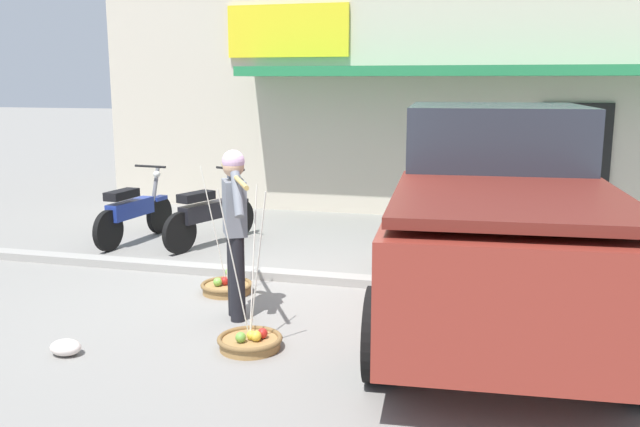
{
  "coord_description": "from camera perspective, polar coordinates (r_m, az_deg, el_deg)",
  "views": [
    {
      "loc": [
        2.24,
        -6.8,
        2.35
      ],
      "look_at": [
        0.28,
        0.6,
        0.85
      ],
      "focal_mm": 38.16,
      "sensor_mm": 36.0,
      "label": 1
    }
  ],
  "objects": [
    {
      "name": "motorcycle_second_in_row",
      "position": [
        9.9,
        -9.3,
        -0.09
      ],
      "size": [
        0.75,
        1.74,
        1.09
      ],
      "color": "black",
      "rests_on": "ground"
    },
    {
      "name": "fruit_basket_left_side",
      "position": [
        7.76,
        -7.83,
        -6.02
      ],
      "size": [
        0.58,
        0.58,
        1.45
      ],
      "color": "#9E7542",
      "rests_on": "ground"
    },
    {
      "name": "fruit_vendor",
      "position": [
        6.72,
        -7.16,
        -0.78
      ],
      "size": [
        0.87,
        1.49,
        1.7
      ],
      "color": "black",
      "rests_on": "ground"
    },
    {
      "name": "fruit_basket_right_side",
      "position": [
        6.18,
        -5.88,
        -10.55
      ],
      "size": [
        0.58,
        0.58,
        1.45
      ],
      "color": "#9E7542",
      "rests_on": "ground"
    },
    {
      "name": "wooden_crate",
      "position": [
        8.9,
        10.77,
        -3.36
      ],
      "size": [
        0.44,
        0.36,
        0.32
      ],
      "primitive_type": "cube",
      "color": "olive",
      "rests_on": "ground"
    },
    {
      "name": "parked_truck",
      "position": [
        6.83,
        14.56,
        -0.41
      ],
      "size": [
        2.44,
        4.83,
        2.1
      ],
      "color": "maroon",
      "rests_on": "ground"
    },
    {
      "name": "storefront_building",
      "position": [
        14.26,
        11.95,
        9.87
      ],
      "size": [
        13.0,
        6.0,
        4.2
      ],
      "color": "beige",
      "rests_on": "ground"
    },
    {
      "name": "sidewalk_curb",
      "position": [
        8.15,
        -1.72,
        -5.3
      ],
      "size": [
        20.0,
        0.24,
        0.1
      ],
      "primitive_type": "cube",
      "color": "gray",
      "rests_on": "ground"
    },
    {
      "name": "motorcycle_nearest_shop",
      "position": [
        10.35,
        -15.39,
        0.13
      ],
      "size": [
        0.54,
        1.82,
        1.09
      ],
      "color": "black",
      "rests_on": "ground"
    },
    {
      "name": "ground_plane",
      "position": [
        7.53,
        -3.24,
        -7.11
      ],
      "size": [
        90.0,
        90.0,
        0.0
      ],
      "primitive_type": "plane",
      "color": "gray"
    },
    {
      "name": "plastic_litter_bag",
      "position": [
        6.42,
        -20.55,
        -10.47
      ],
      "size": [
        0.28,
        0.22,
        0.14
      ],
      "primitive_type": "ellipsoid",
      "color": "silver",
      "rests_on": "ground"
    }
  ]
}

